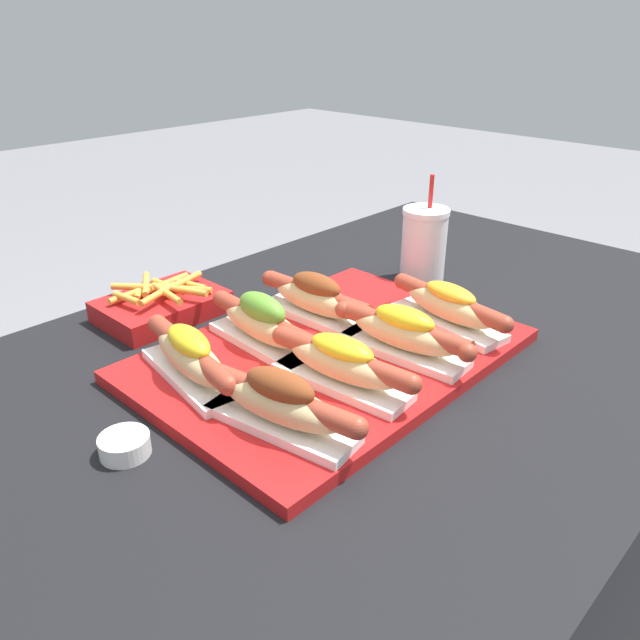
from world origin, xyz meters
TOP-DOWN VIEW (x-y plane):
  - patio_table at (0.00, 0.00)m, footprint 1.45×0.87m
  - serving_tray at (-0.06, 0.01)m, footprint 0.53×0.38m
  - hot_dog_0 at (-0.24, -0.08)m, footprint 0.09×0.23m
  - hot_dog_1 at (-0.12, -0.07)m, footprint 0.08×0.23m
  - hot_dog_2 at (-0.00, -0.07)m, footprint 0.08×0.23m
  - hot_dog_3 at (0.12, -0.07)m, footprint 0.09×0.23m
  - hot_dog_4 at (-0.24, 0.09)m, footprint 0.09×0.23m
  - hot_dog_5 at (-0.12, 0.09)m, footprint 0.07×0.23m
  - hot_dog_6 at (-0.00, 0.10)m, footprint 0.07×0.23m
  - sauce_bowl at (-0.38, 0.03)m, footprint 0.06×0.06m
  - drink_cup at (0.29, 0.10)m, footprint 0.09×0.09m
  - fries_basket at (-0.14, 0.31)m, footprint 0.19×0.15m

SIDE VIEW (x-z plane):
  - patio_table at x=0.00m, z-range 0.00..0.74m
  - serving_tray at x=-0.06m, z-range 0.74..0.76m
  - sauce_bowl at x=-0.38m, z-range 0.74..0.76m
  - fries_basket at x=-0.14m, z-range 0.73..0.79m
  - hot_dog_3 at x=0.12m, z-range 0.76..0.82m
  - hot_dog_1 at x=-0.12m, z-range 0.76..0.83m
  - hot_dog_2 at x=0.00m, z-range 0.75..0.83m
  - hot_dog_4 at x=-0.24m, z-range 0.75..0.83m
  - hot_dog_6 at x=0.00m, z-range 0.75..0.83m
  - hot_dog_0 at x=-0.24m, z-range 0.75..0.83m
  - hot_dog_5 at x=-0.12m, z-range 0.75..0.83m
  - drink_cup at x=0.29m, z-range 0.71..0.91m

